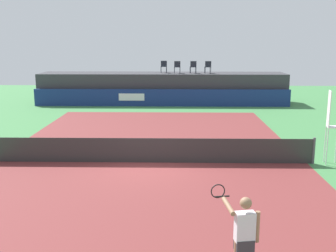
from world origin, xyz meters
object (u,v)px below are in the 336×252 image
(spectator_chair_left, at_px, (177,67))
(net_post_far, at_px, (314,151))
(spectator_chair_right, at_px, (208,67))
(spectator_chair_far_left, at_px, (164,66))
(umpire_chair, at_px, (331,122))
(tennis_player, at_px, (243,238))
(spectator_chair_center, at_px, (193,67))

(spectator_chair_left, distance_m, net_post_far, 15.94)
(spectator_chair_right, relative_size, net_post_far, 0.89)
(spectator_chair_right, bearing_deg, spectator_chair_far_left, 171.26)
(spectator_chair_left, distance_m, umpire_chair, 16.00)
(umpire_chair, relative_size, tennis_player, 1.56)
(umpire_chair, bearing_deg, spectator_chair_far_left, 113.26)
(spectator_chair_far_left, bearing_deg, spectator_chair_right, -8.74)
(spectator_chair_far_left, bearing_deg, net_post_far, -68.49)
(spectator_chair_far_left, bearing_deg, spectator_chair_left, -29.14)
(spectator_chair_right, bearing_deg, tennis_player, -92.55)
(spectator_chair_center, relative_size, net_post_far, 0.89)
(spectator_chair_far_left, bearing_deg, spectator_chair_center, -13.39)
(spectator_chair_far_left, xyz_separation_m, net_post_far, (6.11, -15.49, -2.19))
(tennis_player, bearing_deg, spectator_chair_left, 93.05)
(spectator_chair_center, xyz_separation_m, umpire_chair, (4.50, -14.96, -1.11))
(spectator_chair_right, bearing_deg, net_post_far, -79.13)
(spectator_chair_far_left, xyz_separation_m, spectator_chair_left, (1.00, -0.56, 0.00))
(spectator_chair_far_left, height_order, umpire_chair, spectator_chair_far_left)
(spectator_chair_left, bearing_deg, spectator_chair_center, 2.05)
(spectator_chair_right, xyz_separation_m, umpire_chair, (3.43, -14.98, -1.11))
(net_post_far, xyz_separation_m, tennis_player, (-3.90, -7.83, 0.46))
(umpire_chair, bearing_deg, spectator_chair_left, 110.76)
(spectator_chair_left, relative_size, tennis_player, 0.50)
(spectator_chair_far_left, relative_size, umpire_chair, 0.32)
(spectator_chair_left, height_order, spectator_chair_center, same)
(spectator_chair_left, height_order, umpire_chair, spectator_chair_left)
(spectator_chair_far_left, relative_size, spectator_chair_left, 1.00)
(spectator_chair_left, bearing_deg, net_post_far, -71.12)
(spectator_chair_right, bearing_deg, spectator_chair_left, -178.48)
(spectator_chair_center, relative_size, umpire_chair, 0.32)
(spectator_chair_center, xyz_separation_m, net_post_far, (3.95, -14.98, -2.19))
(spectator_chair_center, relative_size, tennis_player, 0.50)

